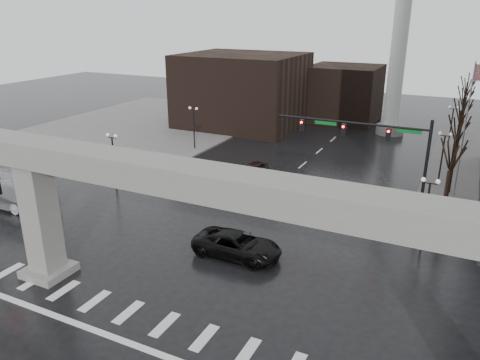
{
  "coord_description": "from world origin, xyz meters",
  "views": [
    {
      "loc": [
        15.0,
        -17.65,
        15.5
      ],
      "look_at": [
        1.57,
        9.64,
        4.5
      ],
      "focal_mm": 35.0,
      "sensor_mm": 36.0,
      "label": 1
    }
  ],
  "objects_px": {
    "city_bus": "(1,188)",
    "far_car": "(253,170)",
    "pickup_truck": "(237,245)",
    "signal_mast_arm": "(377,143)"
  },
  "relations": [
    {
      "from": "pickup_truck",
      "to": "far_car",
      "type": "bearing_deg",
      "value": 20.72
    },
    {
      "from": "far_car",
      "to": "pickup_truck",
      "type": "bearing_deg",
      "value": -66.25
    },
    {
      "from": "pickup_truck",
      "to": "far_car",
      "type": "relative_size",
      "value": 1.41
    },
    {
      "from": "pickup_truck",
      "to": "far_car",
      "type": "xyz_separation_m",
      "value": [
        -5.68,
        14.88,
        -0.11
      ]
    },
    {
      "from": "city_bus",
      "to": "pickup_truck",
      "type": "bearing_deg",
      "value": -88.83
    },
    {
      "from": "signal_mast_arm",
      "to": "pickup_truck",
      "type": "bearing_deg",
      "value": -119.05
    },
    {
      "from": "city_bus",
      "to": "far_car",
      "type": "distance_m",
      "value": 22.57
    },
    {
      "from": "pickup_truck",
      "to": "city_bus",
      "type": "relative_size",
      "value": 0.57
    },
    {
      "from": "signal_mast_arm",
      "to": "city_bus",
      "type": "bearing_deg",
      "value": -156.49
    },
    {
      "from": "city_bus",
      "to": "far_car",
      "type": "height_order",
      "value": "city_bus"
    }
  ]
}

